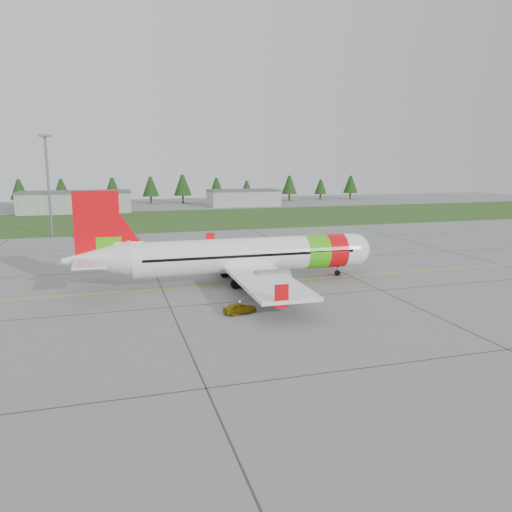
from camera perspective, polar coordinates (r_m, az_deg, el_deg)
name	(u,v)px	position (r m, az deg, el deg)	size (l,w,h in m)	color
ground	(303,297)	(57.21, 5.34, -4.64)	(320.00, 320.00, 0.00)	gray
aircraft	(242,256)	(63.10, -1.61, 0.04)	(39.15, 35.90, 11.86)	white
follow_me_car	(240,297)	(50.33, -1.87, -4.74)	(1.36, 1.16, 3.39)	yellow
service_van	(79,228)	(107.72, -19.63, 3.08)	(1.37, 1.30, 3.93)	white
grass_strip	(189,219)	(135.59, -7.68, 4.22)	(320.00, 50.00, 0.03)	#30561E
taxi_guideline	(279,281)	(64.46, 2.69, -2.84)	(120.00, 0.25, 0.02)	gold
hangar_west	(76,202)	(161.86, -19.90, 5.78)	(32.00, 14.00, 6.00)	#A8A8A3
hangar_east	(244,198)	(175.66, -1.44, 6.62)	(24.00, 12.00, 5.20)	#A8A8A3
floodlight_mast	(49,188)	(109.84, -22.62, 7.23)	(0.50, 0.50, 20.00)	slate
treeline	(165,189)	(190.54, -10.38, 7.49)	(160.00, 8.00, 10.00)	#1C3F14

